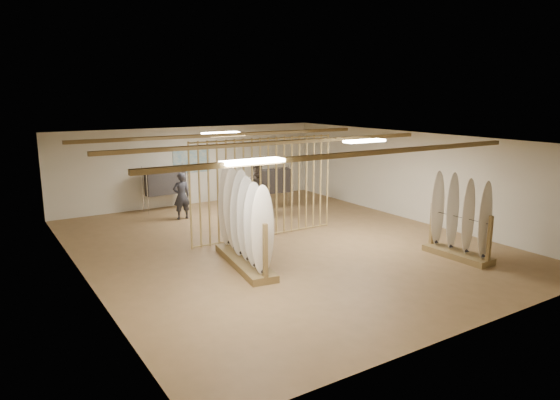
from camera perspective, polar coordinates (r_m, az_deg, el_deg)
floor at (r=13.49m, az=-0.00°, el=-4.99°), size 12.00×12.00×0.00m
ceiling at (r=12.96m, az=-0.00°, el=6.94°), size 12.00×12.00×0.00m
wall_back at (r=18.43m, az=-10.08°, el=3.87°), size 12.00×0.00×12.00m
wall_front at (r=8.85m, az=21.44°, el=-5.53°), size 12.00×0.00×12.00m
wall_left at (r=11.35m, az=-21.84°, el=-1.82°), size 0.00×12.00×12.00m
wall_right at (r=16.35m, az=14.97°, el=2.63°), size 0.00×12.00×12.00m
ceiling_slats at (r=12.96m, az=-0.00°, el=6.59°), size 9.50×6.12×0.10m
light_panels at (r=12.96m, az=-0.00°, el=6.67°), size 1.20×0.35×0.06m
bamboo_partition at (r=13.82m, az=-1.78°, el=1.39°), size 4.45×0.05×2.78m
poster at (r=18.39m, az=-10.08°, el=4.48°), size 1.40×0.03×0.90m
rack_left at (r=11.63m, az=-4.13°, el=-3.92°), size 1.03×2.81×2.22m
rack_right at (r=12.94m, az=19.80°, el=-3.29°), size 0.60×1.76×2.03m
clothing_rack_a at (r=17.51m, az=-12.97°, el=2.10°), size 1.47×0.45×1.58m
clothing_rack_b at (r=17.51m, az=-0.81°, el=2.17°), size 1.36×0.54×1.47m
shopper_a at (r=16.25m, az=-11.21°, el=0.81°), size 0.63×0.43×1.71m
shopper_b at (r=16.39m, az=-2.43°, el=1.69°), size 1.06×0.87×2.03m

